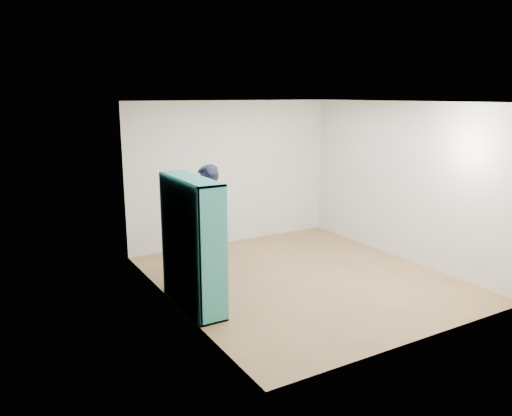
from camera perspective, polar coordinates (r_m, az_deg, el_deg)
floor at (r=7.62m, az=5.29°, el=-7.97°), size 4.50×4.50×0.00m
ceiling at (r=7.12m, az=5.73°, el=11.98°), size 4.50×4.50×0.00m
wall_left at (r=6.33m, az=-9.41°, el=-0.11°), size 0.02×4.50×2.60m
wall_right at (r=8.56m, az=16.49°, el=2.90°), size 0.02×4.50×2.60m
wall_back at (r=9.15m, az=-2.71°, el=4.04°), size 4.00×0.02×2.60m
wall_front at (r=5.63m, az=18.90°, el=-2.27°), size 4.00×0.02×2.60m
bookshelf at (r=6.40m, az=-7.50°, el=-4.28°), size 0.37×1.27×1.69m
person at (r=7.39m, az=-5.53°, el=-1.63°), size 0.46×0.66×1.72m
smartphone at (r=7.38m, az=-6.77°, el=-0.79°), size 0.04×0.10×0.14m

